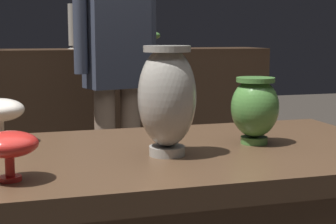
% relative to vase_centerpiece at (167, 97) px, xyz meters
% --- Properties ---
extents(back_display_shelf, '(2.60, 0.40, 0.99)m').
position_rel_vase_centerpiece_xyz_m(back_display_shelf, '(0.02, 2.26, -0.45)').
color(back_display_shelf, '#382619').
rests_on(back_display_shelf, ground_plane).
extents(vase_centerpiece, '(0.14, 0.14, 0.26)m').
position_rel_vase_centerpiece_xyz_m(vase_centerpiece, '(0.00, 0.00, 0.00)').
color(vase_centerpiece, gray).
rests_on(vase_centerpiece, display_plinth).
extents(vase_tall_behind, '(0.12, 0.12, 0.10)m').
position_rel_vase_centerpiece_xyz_m(vase_tall_behind, '(-0.36, -0.12, -0.07)').
color(vase_tall_behind, red).
rests_on(vase_tall_behind, display_plinth).
extents(vase_left_accent, '(0.13, 0.13, 0.18)m').
position_rel_vase_centerpiece_xyz_m(vase_left_accent, '(0.26, 0.06, -0.04)').
color(vase_left_accent, '#477A38').
rests_on(vase_left_accent, display_plinth).
extents(shelf_vase_right, '(0.13, 0.13, 0.12)m').
position_rel_vase_centerpiece_xyz_m(shelf_vase_right, '(0.54, 2.29, 0.13)').
color(shelf_vase_right, '#477A38').
rests_on(shelf_vase_right, back_display_shelf).
extents(shelf_vase_center, '(0.09, 0.09, 0.29)m').
position_rel_vase_centerpiece_xyz_m(shelf_vase_center, '(0.02, 2.33, 0.19)').
color(shelf_vase_center, gray).
rests_on(shelf_vase_center, back_display_shelf).
extents(visitor_center_back, '(0.45, 0.26, 1.64)m').
position_rel_vase_centerpiece_xyz_m(visitor_center_back, '(0.16, 1.51, 0.02)').
color(visitor_center_back, '#846B56').
rests_on(visitor_center_back, ground_plane).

